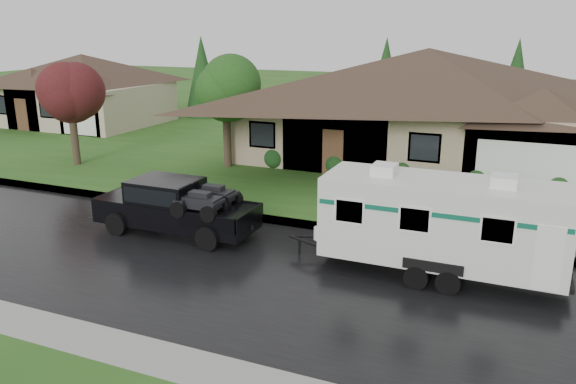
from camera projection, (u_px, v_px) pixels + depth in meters
The scene contains 11 objects.
ground at pixel (279, 249), 17.79m from camera, with size 140.00×140.00×0.00m, color #26531A.
road at pixel (251, 273), 16.02m from camera, with size 140.00×8.00×0.01m, color black.
curb at pixel (305, 224), 19.75m from camera, with size 140.00×0.50×0.15m, color gray.
lawn at pixel (388, 153), 31.02m from camera, with size 140.00×26.00×0.15m, color #26531A.
house_main at pixel (431, 92), 28.14m from camera, with size 19.44×10.80×6.90m.
house_far at pixel (85, 83), 39.08m from camera, with size 10.80×8.64×5.80m.
tree_left_green at pixel (226, 89), 26.64m from camera, with size 3.27×3.27×5.41m.
tree_red at pixel (70, 94), 27.12m from camera, with size 3.03×3.03×5.01m.
shrub_row at pixel (403, 169), 25.07m from camera, with size 13.60×1.00×1.00m.
pickup_truck at pixel (173, 205), 18.89m from camera, with size 5.55×2.11×1.85m.
travel_trailer at pixel (442, 221), 15.42m from camera, with size 6.85×2.41×3.07m.
Camera 1 is at (6.71, -15.13, 6.75)m, focal length 35.00 mm.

